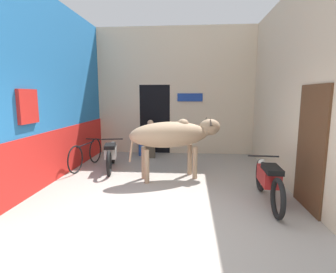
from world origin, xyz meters
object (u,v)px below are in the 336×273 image
shopkeeper_seated (150,138)px  plastic_stool (142,148)px  motorcycle_far (111,154)px  cow (174,135)px  bicycle (86,154)px  motorcycle_near (269,180)px

shopkeeper_seated → plastic_stool: bearing=150.7°
motorcycle_far → plastic_stool: size_ratio=4.13×
cow → plastic_stool: size_ratio=5.10×
motorcycle_far → shopkeeper_seated: shopkeeper_seated is taller
shopkeeper_seated → bicycle: bearing=-138.2°
bicycle → plastic_stool: (1.22, 1.54, -0.13)m
bicycle → shopkeeper_seated: shopkeeper_seated is taller
shopkeeper_seated → plastic_stool: size_ratio=2.70×
motorcycle_near → motorcycle_far: (-3.46, 1.90, -0.02)m
cow → bicycle: size_ratio=1.23×
motorcycle_near → bicycle: motorcycle_near is taller
motorcycle_far → plastic_stool: bearing=72.7°
motorcycle_far → shopkeeper_seated: bearing=60.8°
motorcycle_near → motorcycle_far: motorcycle_near is taller
bicycle → plastic_stool: 1.96m
shopkeeper_seated → plastic_stool: (-0.31, 0.17, -0.37)m
motorcycle_near → bicycle: bearing=154.5°
motorcycle_far → bicycle: 0.72m
cow → motorcycle_near: (1.77, -1.28, -0.59)m
motorcycle_near → shopkeeper_seated: shopkeeper_seated is taller
motorcycle_far → bicycle: motorcycle_far is taller
cow → plastic_stool: cow is taller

